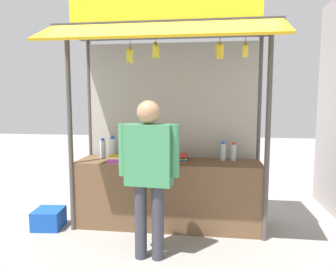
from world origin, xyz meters
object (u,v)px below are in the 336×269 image
(water_bottle_mid_left, at_px, (234,152))
(plastic_crate, at_px, (49,218))
(banana_bunch_leftmost, at_px, (220,51))
(banana_bunch_inner_left, at_px, (245,51))
(vendor_person, at_px, (149,165))
(water_bottle_rear_center, at_px, (123,148))
(banana_bunch_rightmost, at_px, (130,56))
(water_bottle_back_right, at_px, (113,148))
(water_bottle_far_right, at_px, (223,152))
(magazine_stack_far_left, at_px, (178,158))
(banana_bunch_inner_right, at_px, (156,51))
(water_bottle_back_left, at_px, (158,148))
(water_bottle_mid_right, at_px, (103,149))
(magazine_stack_front_left, at_px, (117,159))

(water_bottle_mid_left, height_order, plastic_crate, water_bottle_mid_left)
(banana_bunch_leftmost, bearing_deg, banana_bunch_inner_left, 0.28)
(vendor_person, xyz_separation_m, plastic_crate, (-1.46, 0.60, -0.88))
(water_bottle_rear_center, distance_m, vendor_person, 1.12)
(water_bottle_rear_center, bearing_deg, banana_bunch_rightmost, -63.93)
(water_bottle_back_right, height_order, vendor_person, vendor_person)
(water_bottle_far_right, bearing_deg, water_bottle_back_right, -177.63)
(water_bottle_back_right, height_order, plastic_crate, water_bottle_back_right)
(water_bottle_rear_center, height_order, magazine_stack_far_left, water_bottle_rear_center)
(magazine_stack_far_left, height_order, plastic_crate, magazine_stack_far_left)
(banana_bunch_inner_left, bearing_deg, banana_bunch_inner_right, -179.90)
(water_bottle_mid_left, bearing_deg, water_bottle_back_right, -177.68)
(banana_bunch_inner_right, distance_m, banana_bunch_rightmost, 0.30)
(banana_bunch_inner_right, distance_m, vendor_person, 1.31)
(banana_bunch_leftmost, bearing_deg, banana_bunch_rightmost, -179.96)
(water_bottle_back_left, distance_m, water_bottle_mid_left, 1.01)
(water_bottle_rear_center, xyz_separation_m, banana_bunch_inner_right, (0.54, -0.49, 1.21))
(vendor_person, bearing_deg, plastic_crate, 162.39)
(magazine_stack_far_left, relative_size, banana_bunch_inner_right, 1.00)
(water_bottle_back_right, bearing_deg, water_bottle_back_left, 9.65)
(banana_bunch_rightmost, bearing_deg, plastic_crate, 174.46)
(water_bottle_mid_right, xyz_separation_m, banana_bunch_inner_right, (0.83, -0.49, 1.22))
(magazine_stack_front_left, bearing_deg, water_bottle_rear_center, 90.08)
(water_bottle_back_left, height_order, water_bottle_back_right, water_bottle_back_right)
(magazine_stack_far_left, bearing_deg, magazine_stack_front_left, -166.58)
(banana_bunch_rightmost, height_order, vendor_person, banana_bunch_rightmost)
(water_bottle_back_left, distance_m, water_bottle_back_right, 0.62)
(magazine_stack_front_left, bearing_deg, plastic_crate, -174.00)
(vendor_person, bearing_deg, water_bottle_mid_left, 52.44)
(water_bottle_mid_left, relative_size, water_bottle_back_right, 0.78)
(water_bottle_mid_left, xyz_separation_m, magazine_stack_far_left, (-0.72, -0.15, -0.06))
(water_bottle_mid_right, bearing_deg, water_bottle_rear_center, -0.61)
(banana_bunch_leftmost, xyz_separation_m, banana_bunch_rightmost, (-1.02, -0.00, -0.03))
(banana_bunch_inner_left, bearing_deg, water_bottle_mid_left, 96.07)
(water_bottle_mid_right, height_order, vendor_person, vendor_person)
(magazine_stack_front_left, bearing_deg, banana_bunch_leftmost, -9.26)
(banana_bunch_inner_left, height_order, plastic_crate, banana_bunch_inner_left)
(water_bottle_mid_right, xyz_separation_m, banana_bunch_leftmost, (1.55, -0.49, 1.20))
(magazine_stack_front_left, relative_size, vendor_person, 0.16)
(water_bottle_far_right, xyz_separation_m, banana_bunch_leftmost, (-0.08, -0.53, 1.21))
(banana_bunch_leftmost, xyz_separation_m, plastic_crate, (-2.17, 0.11, -2.08))
(banana_bunch_leftmost, distance_m, banana_bunch_inner_left, 0.28)
(magazine_stack_far_left, xyz_separation_m, banana_bunch_inner_right, (-0.22, -0.39, 1.30))
(magazine_stack_front_left, distance_m, banana_bunch_rightmost, 1.30)
(water_bottle_back_right, height_order, banana_bunch_inner_right, banana_bunch_inner_right)
(vendor_person, bearing_deg, banana_bunch_rightmost, 127.01)
(water_bottle_back_right, height_order, banana_bunch_leftmost, banana_bunch_leftmost)
(water_bottle_back_left, xyz_separation_m, banana_bunch_leftmost, (0.79, -0.57, 1.19))
(water_bottle_rear_center, bearing_deg, water_bottle_back_left, 9.93)
(magazine_stack_front_left, bearing_deg, water_bottle_back_left, 37.86)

